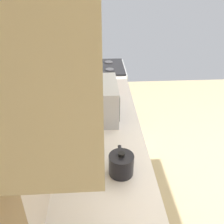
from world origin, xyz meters
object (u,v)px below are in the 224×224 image
oven_range (101,97)px  kettle (121,164)px  bowl (110,86)px  microwave (98,100)px

oven_range → kettle: (-1.97, -0.10, 0.51)m
bowl → oven_range: bearing=8.2°
kettle → bowl: bearing=0.0°
microwave → kettle: bearing=-169.7°
microwave → kettle: size_ratio=2.22×
oven_range → bowl: (-0.67, -0.10, 0.47)m
microwave → bowl: (0.56, -0.13, -0.13)m
bowl → kettle: 1.29m
oven_range → microwave: microwave is taller
oven_range → microwave: (-1.24, 0.03, 0.59)m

